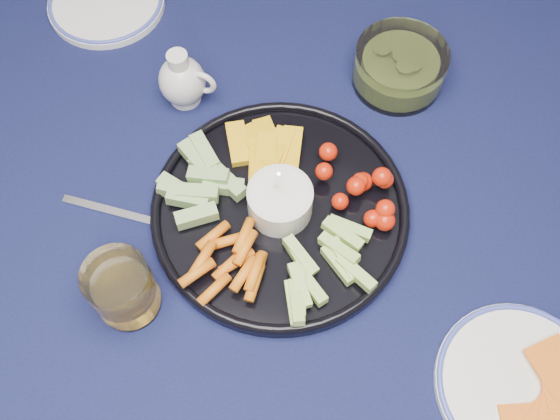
% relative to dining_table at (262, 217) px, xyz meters
% --- Properties ---
extents(dining_table, '(1.67, 1.07, 0.75)m').
position_rel_dining_table_xyz_m(dining_table, '(0.00, 0.00, 0.00)').
color(dining_table, '#4D3019').
rests_on(dining_table, ground).
extents(crudite_platter, '(0.34, 0.34, 0.11)m').
position_rel_dining_table_xyz_m(crudite_platter, '(0.03, -0.03, 0.11)').
color(crudite_platter, black).
rests_on(crudite_platter, dining_table).
extents(creamer_pitcher, '(0.09, 0.07, 0.09)m').
position_rel_dining_table_xyz_m(creamer_pitcher, '(-0.14, 0.13, 0.13)').
color(creamer_pitcher, silver).
rests_on(creamer_pitcher, dining_table).
extents(pickle_bowl, '(0.13, 0.13, 0.06)m').
position_rel_dining_table_xyz_m(pickle_bowl, '(0.17, 0.22, 0.12)').
color(pickle_bowl, white).
rests_on(pickle_bowl, dining_table).
extents(cheese_plate, '(0.20, 0.20, 0.02)m').
position_rel_dining_table_xyz_m(cheese_plate, '(0.35, -0.21, 0.10)').
color(cheese_plate, white).
rests_on(cheese_plate, dining_table).
extents(juice_tumbler, '(0.08, 0.08, 0.09)m').
position_rel_dining_table_xyz_m(juice_tumbler, '(-0.13, -0.19, 0.13)').
color(juice_tumbler, white).
rests_on(juice_tumbler, dining_table).
extents(fork_left, '(0.18, 0.04, 0.00)m').
position_rel_dining_table_xyz_m(fork_left, '(-0.16, -0.07, 0.09)').
color(fork_left, silver).
rests_on(fork_left, dining_table).
extents(side_plate_extra, '(0.19, 0.19, 0.02)m').
position_rel_dining_table_xyz_m(side_plate_extra, '(-0.31, 0.29, 0.10)').
color(side_plate_extra, white).
rests_on(side_plate_extra, dining_table).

